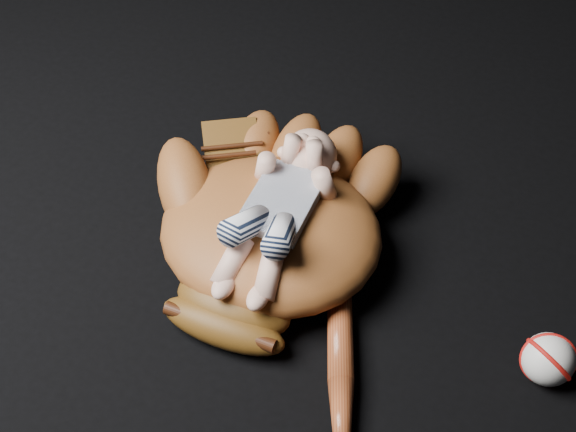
{
  "coord_description": "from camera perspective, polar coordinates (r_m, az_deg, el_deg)",
  "views": [
    {
      "loc": [
        0.45,
        -0.69,
        1.1
      ],
      "look_at": [
        0.02,
        0.17,
        0.08
      ],
      "focal_mm": 55.0,
      "sensor_mm": 36.0,
      "label": 1
    }
  ],
  "objects": [
    {
      "name": "baseball",
      "position": [
        1.34,
        16.49,
        -8.88
      ],
      "size": [
        0.09,
        0.09,
        0.08
      ],
      "primitive_type": "sphere",
      "rotation": [
        0.0,
        0.0,
        -0.14
      ],
      "color": "white",
      "rests_on": "ground"
    },
    {
      "name": "baseball_bat",
      "position": [
        1.28,
        3.46,
        -11.56
      ],
      "size": [
        0.21,
        0.39,
        0.04
      ],
      "primitive_type": null,
      "rotation": [
        0.0,
        0.0,
        0.44
      ],
      "color": "brown",
      "rests_on": "ground"
    },
    {
      "name": "newborn_baby",
      "position": [
        1.35,
        -0.81,
        0.26
      ],
      "size": [
        0.19,
        0.36,
        0.14
      ],
      "primitive_type": null,
      "rotation": [
        0.0,
        0.0,
        0.08
      ],
      "color": "#EAB097",
      "rests_on": "baseball_glove"
    },
    {
      "name": "baseball_glove",
      "position": [
        1.4,
        -1.13,
        -0.58
      ],
      "size": [
        0.47,
        0.53,
        0.16
      ],
      "primitive_type": null,
      "rotation": [
        0.0,
        0.0,
        0.05
      ],
      "color": "brown",
      "rests_on": "ground"
    }
  ]
}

